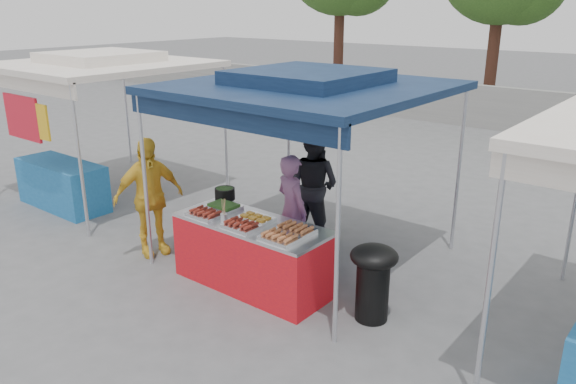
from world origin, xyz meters
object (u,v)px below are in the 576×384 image
Objects in this scene: wok_burner at (373,276)px; customer_person at (149,197)px; vendor_table at (253,254)px; cooking_pot at (225,194)px; helper_man at (313,185)px; vendor_woman at (292,210)px.

customer_person is at bearing -149.73° from wok_burner.
cooking_pot is at bearing 155.04° from vendor_table.
customer_person is (-0.91, -0.56, -0.09)m from cooking_pot.
vendor_table is 1.81m from customer_person.
vendor_table is at bearing 97.47° from helper_man.
wok_burner is (2.41, -0.16, -0.40)m from cooking_pot.
customer_person is at bearing 46.83° from vendor_woman.
customer_person is at bearing -148.35° from cooking_pot.
wok_burner is 3.36m from customer_person.
wok_burner is 0.53× the size of helper_man.
cooking_pot is at bearing -40.36° from customer_person.
helper_man is at bearing -20.95° from customer_person.
vendor_table is at bearing 109.08° from vendor_woman.
helper_man reaches higher than vendor_woman.
cooking_pot is 1.38m from helper_man.
vendor_woman is at bearing -42.62° from customer_person.
vendor_woman reaches higher than cooking_pot.
vendor_table is 7.38× the size of cooking_pot.
vendor_woman is 0.90× the size of helper_man.
customer_person reaches higher than vendor_woman.
wok_burner is at bearing -65.08° from customer_person.
helper_man reaches higher than vendor_table.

